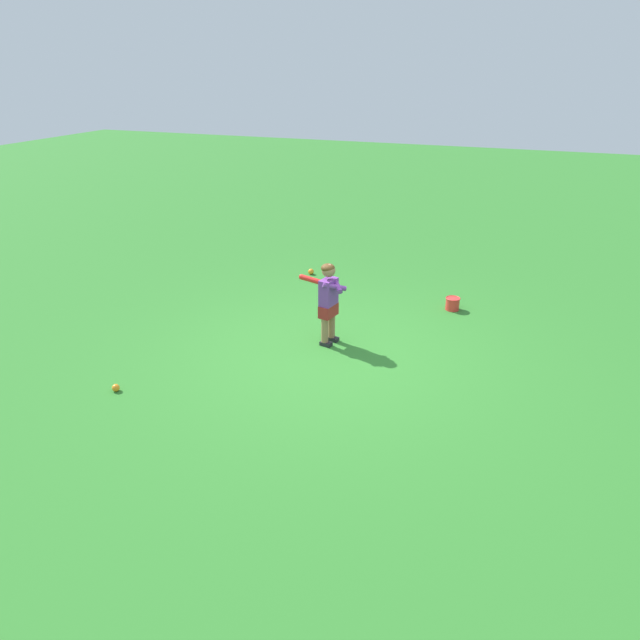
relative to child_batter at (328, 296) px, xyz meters
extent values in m
plane|color=#2D7528|center=(-0.15, 0.30, -0.65)|extent=(40.00, 40.00, 0.00)
cube|color=#232328|center=(-0.04, -0.08, -0.63)|extent=(0.16, 0.12, 0.05)
cylinder|color=#996B4C|center=(-0.02, -0.09, -0.44)|extent=(0.09, 0.09, 0.34)
cube|color=#232328|center=(-0.01, 0.09, -0.63)|extent=(0.16, 0.12, 0.05)
cylinder|color=#996B4C|center=(0.01, 0.08, -0.44)|extent=(0.09, 0.09, 0.34)
cube|color=maroon|center=(0.00, 0.00, -0.19)|extent=(0.20, 0.29, 0.16)
cube|color=#753899|center=(0.00, 0.00, 0.06)|extent=(0.20, 0.27, 0.34)
sphere|color=#996B4C|center=(0.00, 0.00, 0.34)|extent=(0.17, 0.17, 0.17)
ellipsoid|color=#563819|center=(0.01, 0.00, 0.37)|extent=(0.20, 0.20, 0.11)
sphere|color=red|center=(-0.14, 0.03, 0.15)|extent=(0.04, 0.04, 0.04)
cylinder|color=black|center=(-0.05, 0.02, 0.16)|extent=(0.14, 0.03, 0.05)
cylinder|color=red|center=(0.19, 0.02, 0.20)|extent=(0.35, 0.08, 0.11)
sphere|color=red|center=(0.36, 0.01, 0.22)|extent=(0.07, 0.07, 0.07)
cylinder|color=#753899|center=(-0.11, -0.02, 0.16)|extent=(0.23, 0.29, 0.14)
cylinder|color=#753899|center=(-0.10, 0.05, 0.16)|extent=(0.29, 0.22, 0.14)
sphere|color=orange|center=(1.79, 1.98, -0.61)|extent=(0.09, 0.09, 0.09)
sphere|color=orange|center=(1.18, -2.38, -0.60)|extent=(0.10, 0.10, 0.10)
cylinder|color=red|center=(-1.34, -1.69, -0.56)|extent=(0.20, 0.20, 0.18)
torus|color=red|center=(-1.34, -1.69, -0.47)|extent=(0.22, 0.22, 0.02)
camera|label=1|loc=(-2.31, 6.38, 2.72)|focal=32.59mm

